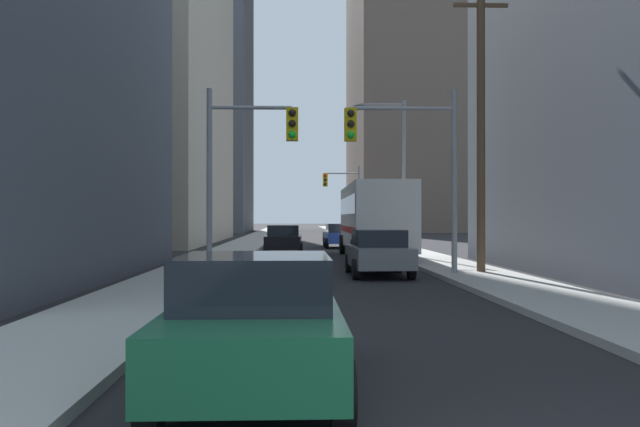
% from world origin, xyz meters
% --- Properties ---
extents(sidewalk_left, '(2.68, 160.00, 0.15)m').
position_xyz_m(sidewalk_left, '(-4.64, 50.00, 0.07)').
color(sidewalk_left, '#9E9E99').
rests_on(sidewalk_left, ground).
extents(sidewalk_right, '(2.68, 160.00, 0.15)m').
position_xyz_m(sidewalk_right, '(4.64, 50.00, 0.07)').
color(sidewalk_right, '#9E9E99').
rests_on(sidewalk_right, ground).
extents(city_bus, '(2.69, 11.54, 3.40)m').
position_xyz_m(city_bus, '(2.48, 28.90, 1.93)').
color(city_bus, silver).
rests_on(city_bus, ground).
extents(sedan_green, '(1.95, 4.20, 1.52)m').
position_xyz_m(sedan_green, '(-1.63, 4.57, 0.77)').
color(sedan_green, '#195938').
rests_on(sedan_green, ground).
extents(sedan_grey, '(1.95, 4.24, 1.52)m').
position_xyz_m(sedan_grey, '(1.54, 19.42, 0.77)').
color(sedan_grey, slate).
rests_on(sedan_grey, ground).
extents(sedan_black, '(1.95, 4.24, 1.52)m').
position_xyz_m(sedan_black, '(-1.78, 32.60, 0.77)').
color(sedan_black, black).
rests_on(sedan_black, ground).
extents(sedan_blue, '(1.96, 4.27, 1.52)m').
position_xyz_m(sedan_blue, '(1.61, 40.07, 0.77)').
color(sedan_blue, navy).
rests_on(sedan_blue, ground).
extents(traffic_signal_near_left, '(2.90, 0.44, 6.00)m').
position_xyz_m(traffic_signal_near_left, '(-2.70, 18.77, 4.00)').
color(traffic_signal_near_left, gray).
rests_on(traffic_signal_near_left, ground).
extents(traffic_signal_near_right, '(3.61, 0.44, 6.00)m').
position_xyz_m(traffic_signal_near_right, '(2.37, 18.77, 4.03)').
color(traffic_signal_near_right, gray).
rests_on(traffic_signal_near_right, ground).
extents(traffic_signal_far_right, '(2.98, 0.44, 6.00)m').
position_xyz_m(traffic_signal_far_right, '(2.66, 51.11, 4.00)').
color(traffic_signal_far_right, gray).
rests_on(traffic_signal_far_right, ground).
extents(utility_pole_right, '(2.20, 0.28, 10.30)m').
position_xyz_m(utility_pole_right, '(4.91, 19.31, 5.43)').
color(utility_pole_right, brown).
rests_on(utility_pole_right, ground).
extents(street_lamp_right, '(2.50, 0.32, 7.50)m').
position_xyz_m(street_lamp_right, '(3.60, 29.50, 4.55)').
color(street_lamp_right, gray).
rests_on(street_lamp_right, ground).
extents(building_left_mid_office, '(20.70, 28.18, 29.13)m').
position_xyz_m(building_left_mid_office, '(-17.61, 50.28, 14.56)').
color(building_left_mid_office, '#B7A893').
rests_on(building_left_mid_office, ground).
extents(building_right_far_highrise, '(15.00, 28.01, 55.52)m').
position_xyz_m(building_right_far_highrise, '(14.57, 92.97, 27.76)').
color(building_right_far_highrise, '#66564C').
rests_on(building_right_far_highrise, ground).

